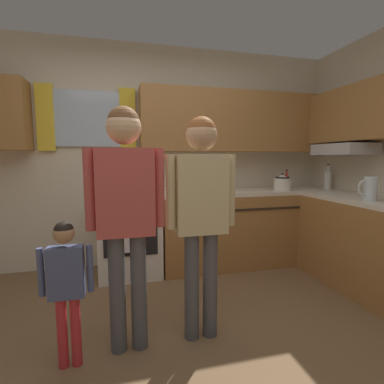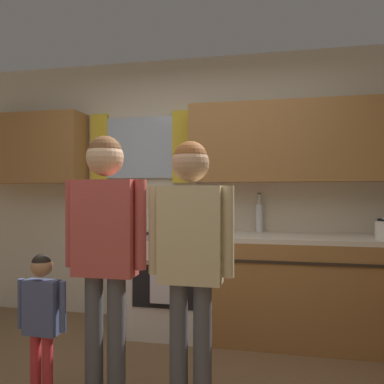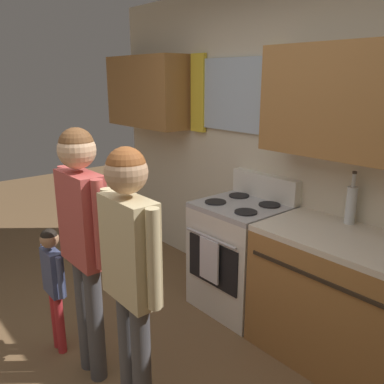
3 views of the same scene
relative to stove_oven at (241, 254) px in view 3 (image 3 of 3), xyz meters
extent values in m
cube|color=beige|center=(0.24, 0.36, 0.83)|extent=(4.60, 0.10, 2.60)
cube|color=silver|center=(-0.42, 0.29, 1.25)|extent=(0.69, 0.03, 0.61)
cube|color=yellow|center=(-0.86, 0.28, 1.25)|extent=(0.18, 0.04, 0.71)
cube|color=yellow|center=(0.02, 0.28, 1.25)|extent=(0.18, 0.04, 0.71)
cube|color=#9E6B38|center=(-1.52, 0.15, 1.25)|extent=(1.07, 0.32, 0.71)
cube|color=silver|center=(0.00, 0.00, -0.04)|extent=(0.66, 0.62, 0.86)
cube|color=black|center=(0.00, -0.32, 0.01)|extent=(0.54, 0.01, 0.36)
cylinder|color=#ADADB2|center=(0.00, -0.34, 0.23)|extent=(0.54, 0.02, 0.02)
cube|color=#ADADB2|center=(0.00, 0.00, 0.41)|extent=(0.66, 0.62, 0.04)
cube|color=silver|center=(0.00, 0.27, 0.53)|extent=(0.66, 0.08, 0.20)
cylinder|color=black|center=(-0.16, -0.14, 0.44)|extent=(0.17, 0.17, 0.01)
cylinder|color=black|center=(0.16, -0.14, 0.44)|extent=(0.17, 0.17, 0.01)
cylinder|color=black|center=(-0.16, 0.13, 0.44)|extent=(0.17, 0.17, 0.01)
cylinder|color=black|center=(0.16, 0.13, 0.44)|extent=(0.17, 0.17, 0.01)
cube|color=silver|center=(0.00, -0.35, 0.05)|extent=(0.20, 0.02, 0.34)
cylinder|color=silver|center=(0.78, 0.23, 0.56)|extent=(0.07, 0.07, 0.26)
cylinder|color=silver|center=(0.78, 0.23, 0.74)|extent=(0.03, 0.03, 0.09)
cylinder|color=#3F382D|center=(0.78, 0.23, 0.79)|extent=(0.03, 0.03, 0.02)
cylinder|color=#4C4C51|center=(0.01, -1.32, -0.07)|extent=(0.11, 0.11, 0.79)
cylinder|color=#4C4C51|center=(-0.13, -1.32, -0.07)|extent=(0.11, 0.11, 0.79)
cube|color=#BF4C47|center=(-0.06, -1.32, 0.60)|extent=(0.36, 0.16, 0.56)
cylinder|color=#BF4C47|center=(0.16, -1.32, 0.62)|extent=(0.07, 0.07, 0.51)
cylinder|color=#BF4C47|center=(-0.27, -1.33, 0.62)|extent=(0.07, 0.07, 0.51)
sphere|color=#DBAD84|center=(-0.06, -1.32, 1.01)|extent=(0.22, 0.22, 0.22)
sphere|color=brown|center=(-0.06, -1.32, 1.04)|extent=(0.20, 0.20, 0.20)
cylinder|color=#4C4C51|center=(0.52, -1.31, -0.08)|extent=(0.10, 0.10, 0.77)
cylinder|color=#4C4C51|center=(0.38, -1.31, -0.08)|extent=(0.10, 0.10, 0.77)
cube|color=#D1BC8C|center=(0.45, -1.31, 0.57)|extent=(0.35, 0.15, 0.54)
cylinder|color=#D1BC8C|center=(0.66, -1.31, 0.59)|extent=(0.07, 0.07, 0.50)
cylinder|color=#D1BC8C|center=(0.24, -1.31, 0.59)|extent=(0.07, 0.07, 0.50)
sphere|color=tan|center=(0.45, -1.31, 0.97)|extent=(0.21, 0.21, 0.21)
sphere|color=brown|center=(0.45, -1.31, 0.99)|extent=(0.19, 0.19, 0.19)
cylinder|color=red|center=(-0.38, -1.40, -0.24)|extent=(0.06, 0.06, 0.45)
cylinder|color=red|center=(-0.46, -1.40, -0.24)|extent=(0.06, 0.06, 0.45)
cube|color=#47517A|center=(-0.42, -1.40, 0.14)|extent=(0.21, 0.09, 0.32)
cylinder|color=#47517A|center=(-0.28, -1.41, 0.15)|extent=(0.04, 0.04, 0.29)
cylinder|color=#47517A|center=(-0.55, -1.40, 0.15)|extent=(0.04, 0.04, 0.29)
sphere|color=#A87A56|center=(-0.42, -1.40, 0.38)|extent=(0.12, 0.12, 0.12)
sphere|color=black|center=(-0.42, -1.40, 0.39)|extent=(0.11, 0.11, 0.11)
camera|label=1|loc=(-0.08, -3.18, 0.82)|focal=26.73mm
camera|label=2|loc=(0.90, -3.39, 0.81)|focal=35.79mm
camera|label=3|loc=(2.07, -2.27, 1.40)|focal=37.75mm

